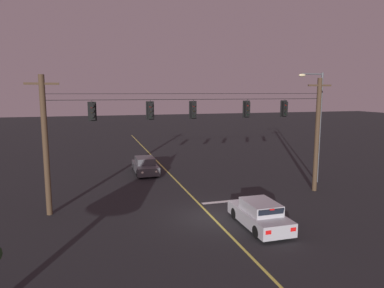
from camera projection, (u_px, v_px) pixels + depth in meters
name	position (u px, v px, depth m)	size (l,w,h in m)	color
ground_plane	(212.00, 217.00, 19.63)	(180.00, 180.00, 0.00)	black
lane_centre_stripe	(175.00, 179.00, 28.17)	(0.14, 60.00, 0.01)	#D1C64C
stop_bar_paint	(227.00, 201.00, 22.43)	(3.40, 0.36, 0.01)	silver
signal_span_assembly	(196.00, 138.00, 21.87)	(19.45, 0.32, 7.92)	#423021
traffic_light_leftmost	(92.00, 112.00, 19.86)	(0.48, 0.41, 1.22)	black
traffic_light_left_inner	(150.00, 111.00, 20.79)	(0.48, 0.41, 1.22)	black
traffic_light_centre	(194.00, 110.00, 21.54)	(0.48, 0.41, 1.22)	black
traffic_light_right_inner	(247.00, 109.00, 22.55)	(0.48, 0.41, 1.22)	black
traffic_light_rightmost	(285.00, 109.00, 23.31)	(0.48, 0.41, 1.22)	black
car_waiting_near_lane	(260.00, 215.00, 18.12)	(1.80, 4.33, 1.39)	#A5A5AD
car_oncoming_lead	(145.00, 166.00, 30.14)	(1.80, 4.42, 1.39)	#4C4C51
street_lamp_corner	(317.00, 118.00, 26.43)	(2.11, 0.30, 8.42)	#4C4F54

